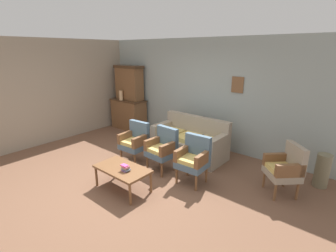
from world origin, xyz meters
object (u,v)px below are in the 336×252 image
floral_couch (190,142)px  book_stack_on_table (125,168)px  armchair_row_middle (163,147)px  side_cabinet (129,114)px  armchair_near_cabinet (193,158)px  coffee_table (122,170)px  vase_on_cabinet (121,95)px  floor_vase_by_wall (322,171)px  armchair_by_doorway (135,140)px  wingback_chair_by_fireplace (285,167)px

floral_couch → book_stack_on_table: floral_couch is taller
armchair_row_middle → book_stack_on_table: size_ratio=5.54×
side_cabinet → armchair_near_cabinet: 3.75m
side_cabinet → coffee_table: size_ratio=1.16×
vase_on_cabinet → floor_vase_by_wall: bearing=0.9°
side_cabinet → armchair_by_doorway: 2.49m
wingback_chair_by_fireplace → coffee_table: 2.81m
floral_couch → vase_on_cabinet: bearing=174.0°
armchair_near_cabinet → book_stack_on_table: (-0.69, -1.05, -0.03)m
vase_on_cabinet → armchair_near_cabinet: bearing=-19.8°
side_cabinet → vase_on_cabinet: 0.64m
wingback_chair_by_fireplace → floral_couch: bearing=171.9°
book_stack_on_table → vase_on_cabinet: bearing=140.9°
vase_on_cabinet → floral_couch: (2.79, -0.29, -0.75)m
armchair_by_doorway → armchair_row_middle: (0.73, 0.08, 0.00)m
armchair_by_doorway → armchair_near_cabinet: same height
armchair_by_doorway → wingback_chair_by_fireplace: same height
coffee_table → book_stack_on_table: 0.16m
book_stack_on_table → floor_vase_by_wall: (2.58, 2.41, -0.16)m
wingback_chair_by_fireplace → armchair_by_doorway: bearing=-165.5°
vase_on_cabinet → coffee_table: 3.65m
armchair_row_middle → wingback_chair_by_fireplace: 2.29m
side_cabinet → armchair_by_doorway: size_ratio=1.28×
side_cabinet → armchair_row_middle: side_cabinet is taller
side_cabinet → floral_couch: bearing=-10.0°
floral_couch → armchair_by_doorway: bearing=-124.5°
wingback_chair_by_fireplace → book_stack_on_table: wingback_chair_by_fireplace is taller
vase_on_cabinet → armchair_near_cabinet: 3.83m
side_cabinet → coffee_table: side_cabinet is taller
side_cabinet → armchair_near_cabinet: size_ratio=1.28×
armchair_row_middle → coffee_table: bearing=-93.0°
vase_on_cabinet → armchair_row_middle: (2.79, -1.28, -0.58)m
side_cabinet → armchair_by_doorway: side_cabinet is taller
armchair_near_cabinet → coffee_table: 1.31m
armchair_by_doorway → armchair_row_middle: 0.74m
floral_couch → armchair_near_cabinet: bearing=-52.3°
floor_vase_by_wall → armchair_by_doorway: bearing=-157.0°
floor_vase_by_wall → armchair_near_cabinet: bearing=-144.2°
armchair_row_middle → wingback_chair_by_fireplace: (2.19, 0.67, 0.00)m
wingback_chair_by_fireplace → book_stack_on_table: (-2.11, -1.73, -0.03)m
side_cabinet → floor_vase_by_wall: bearing=-1.1°
side_cabinet → armchair_near_cabinet: side_cabinet is taller
coffee_table → book_stack_on_table: (0.13, -0.03, 0.10)m
side_cabinet → wingback_chair_by_fireplace: side_cabinet is taller
wingback_chair_by_fireplace → coffee_table: size_ratio=0.90×
floral_couch → coffee_table: bearing=-91.5°
floral_couch → coffee_table: 2.01m
floral_couch → coffee_table: size_ratio=1.75×
vase_on_cabinet → wingback_chair_by_fireplace: vase_on_cabinet is taller
armchair_by_doorway → wingback_chair_by_fireplace: size_ratio=1.00×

